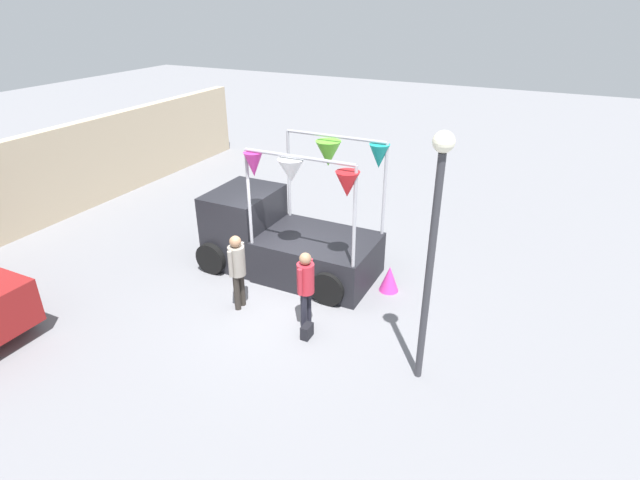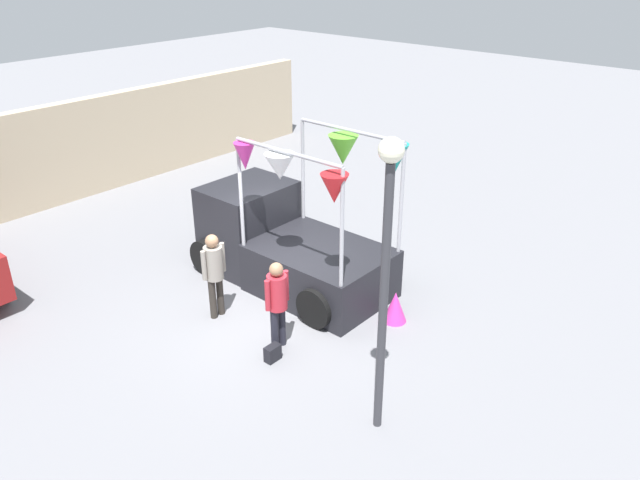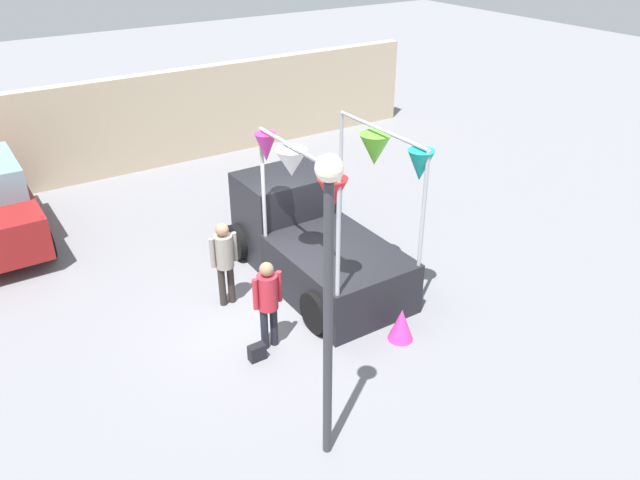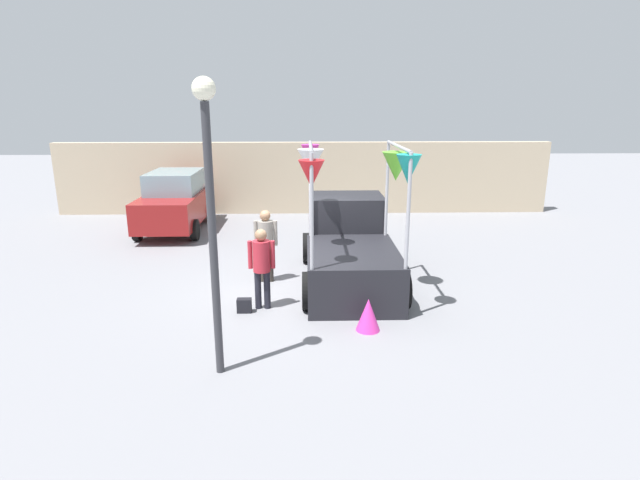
% 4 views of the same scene
% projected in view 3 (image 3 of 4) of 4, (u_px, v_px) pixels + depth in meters
% --- Properties ---
extents(ground_plane, '(60.00, 60.00, 0.00)m').
position_uv_depth(ground_plane, '(283.00, 303.00, 11.71)').
color(ground_plane, slate).
extents(vendor_truck, '(2.49, 4.11, 3.17)m').
position_uv_depth(vendor_truck, '(310.00, 234.00, 12.28)').
color(vendor_truck, black).
rests_on(vendor_truck, ground).
extents(person_customer, '(0.53, 0.34, 1.63)m').
position_uv_depth(person_customer, '(268.00, 297.00, 10.13)').
color(person_customer, black).
rests_on(person_customer, ground).
extents(person_vendor, '(0.53, 0.34, 1.67)m').
position_uv_depth(person_vendor, '(224.00, 256.00, 11.25)').
color(person_vendor, '#2D2823').
rests_on(person_vendor, ground).
extents(handbag, '(0.28, 0.16, 0.28)m').
position_uv_depth(handbag, '(257.00, 352.00, 10.22)').
color(handbag, black).
rests_on(handbag, ground).
extents(street_lamp, '(0.32, 0.32, 4.31)m').
position_uv_depth(street_lamp, '(328.00, 278.00, 7.26)').
color(street_lamp, '#333338').
rests_on(street_lamp, ground).
extents(brick_boundary_wall, '(18.00, 0.36, 2.60)m').
position_uv_depth(brick_boundary_wall, '(134.00, 124.00, 17.01)').
color(brick_boundary_wall, tan).
rests_on(brick_boundary_wall, ground).
extents(folded_kite_bundle_magenta, '(0.62, 0.62, 0.60)m').
position_uv_depth(folded_kite_bundle_magenta, '(401.00, 324.00, 10.62)').
color(folded_kite_bundle_magenta, '#D83399').
rests_on(folded_kite_bundle_magenta, ground).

